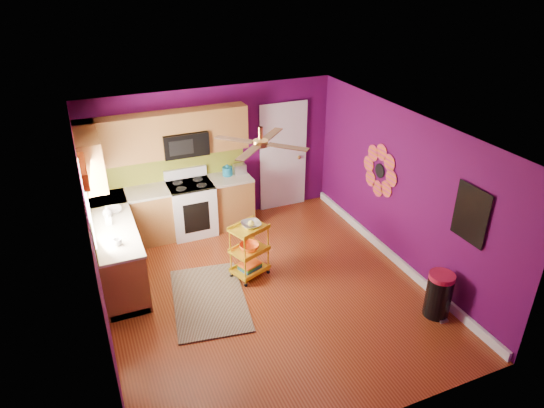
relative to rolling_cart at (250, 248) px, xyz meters
name	(u,v)px	position (x,y,z in m)	size (l,w,h in m)	color
ground	(267,292)	(0.08, -0.50, -0.50)	(5.00, 5.00, 0.00)	maroon
room_envelope	(269,193)	(0.11, -0.50, 1.14)	(4.54, 5.04, 2.52)	#4E0846
lower_cabinets	(151,228)	(-1.27, 1.32, -0.06)	(2.81, 2.31, 0.94)	brown
electric_range	(192,208)	(-0.47, 1.67, -0.01)	(0.76, 0.66, 1.13)	white
upper_cabinetry	(143,143)	(-1.16, 1.67, 1.30)	(2.80, 2.30, 1.26)	brown
left_window	(85,184)	(-2.14, 0.55, 1.24)	(0.08, 1.35, 1.08)	white
panel_door	(283,158)	(1.43, 1.97, 0.53)	(0.95, 0.11, 2.15)	white
right_wall_art	(417,189)	(2.31, -0.84, 0.95)	(0.04, 2.74, 1.04)	black
ceiling_fan	(261,142)	(0.08, -0.30, 1.79)	(1.01, 1.01, 0.26)	#BF8C3F
shag_rug	(209,299)	(-0.77, -0.34, -0.48)	(1.02, 1.66, 0.02)	black
rolling_cart	(250,248)	(0.00, 0.00, 0.00)	(0.64, 0.56, 0.96)	yellow
trash_can	(439,295)	(2.06, -1.87, -0.16)	(0.38, 0.40, 0.67)	black
teal_kettle	(227,171)	(0.25, 1.78, 0.53)	(0.18, 0.18, 0.21)	#12688D
toaster	(240,169)	(0.48, 1.76, 0.53)	(0.22, 0.15, 0.18)	beige
soap_bottle_a	(108,219)	(-1.91, 0.76, 0.54)	(0.09, 0.09, 0.20)	#EA3F72
soap_bottle_b	(107,211)	(-1.90, 1.01, 0.54)	(0.15, 0.15, 0.19)	white
counter_dish	(113,210)	(-1.81, 1.14, 0.48)	(0.26, 0.26, 0.06)	white
counter_cup	(118,242)	(-1.87, 0.13, 0.49)	(0.12, 0.12, 0.10)	white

